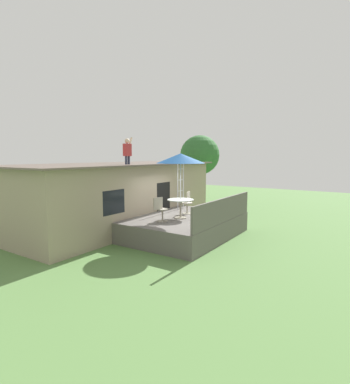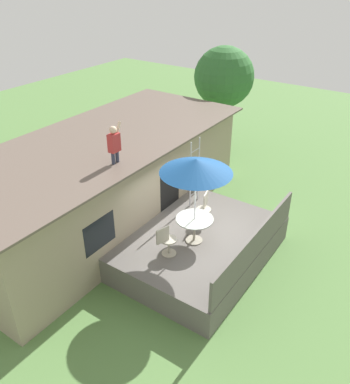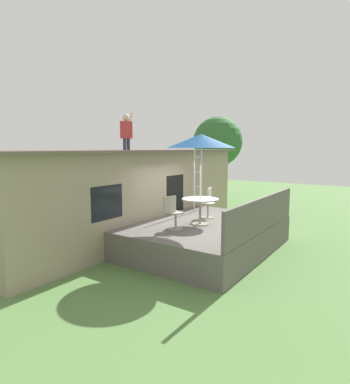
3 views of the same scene
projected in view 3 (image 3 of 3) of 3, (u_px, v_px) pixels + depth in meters
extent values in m
plane|color=#567F42|center=(203.00, 249.00, 9.64)|extent=(40.00, 40.00, 0.00)
cube|color=gray|center=(114.00, 192.00, 11.46)|extent=(10.00, 4.00, 2.84)
cube|color=#66564C|center=(113.00, 151.00, 11.27)|extent=(10.50, 4.50, 0.06)
cube|color=black|center=(107.00, 203.00, 8.48)|extent=(1.10, 0.03, 0.90)
cube|color=black|center=(175.00, 204.00, 11.12)|extent=(1.00, 0.03, 2.00)
cube|color=#605B56|center=(203.00, 236.00, 9.59)|extent=(4.82, 3.63, 0.80)
cube|color=#605B56|center=(263.00, 214.00, 8.49)|extent=(4.72, 0.08, 0.90)
cylinder|color=#A59E8C|center=(200.00, 224.00, 9.29)|extent=(0.48, 0.48, 0.03)
cylinder|color=#A59E8C|center=(200.00, 212.00, 9.24)|extent=(0.07, 0.07, 0.71)
cylinder|color=#999E93|center=(200.00, 199.00, 9.19)|extent=(1.04, 1.04, 0.03)
cylinder|color=silver|center=(200.00, 183.00, 9.13)|extent=(0.04, 0.04, 2.40)
cone|color=#194C8C|center=(201.00, 141.00, 8.98)|extent=(1.90, 1.90, 0.38)
cylinder|color=silver|center=(194.00, 180.00, 10.99)|extent=(0.04, 0.04, 2.20)
cylinder|color=silver|center=(201.00, 179.00, 11.39)|extent=(0.04, 0.04, 2.20)
cylinder|color=silver|center=(198.00, 201.00, 11.29)|extent=(0.48, 0.03, 0.03)
cylinder|color=silver|center=(198.00, 186.00, 11.22)|extent=(0.48, 0.03, 0.03)
cylinder|color=silver|center=(198.00, 172.00, 11.16)|extent=(0.48, 0.03, 0.03)
cylinder|color=silver|center=(198.00, 157.00, 11.09)|extent=(0.48, 0.03, 0.03)
cylinder|color=#33384C|center=(125.00, 144.00, 9.60)|extent=(0.10, 0.10, 0.34)
cylinder|color=#33384C|center=(128.00, 144.00, 9.73)|extent=(0.10, 0.10, 0.34)
cube|color=#B73333|center=(126.00, 130.00, 9.61)|extent=(0.32, 0.20, 0.50)
sphere|color=beige|center=(126.00, 117.00, 9.56)|extent=(0.20, 0.20, 0.20)
cylinder|color=beige|center=(130.00, 120.00, 9.72)|extent=(0.26, 0.08, 0.44)
cylinder|color=#A59E8C|center=(176.00, 229.00, 8.72)|extent=(0.40, 0.40, 0.02)
cylinder|color=#A59E8C|center=(176.00, 221.00, 8.69)|extent=(0.06, 0.06, 0.44)
cylinder|color=#A59E8C|center=(176.00, 213.00, 8.65)|extent=(0.44, 0.44, 0.04)
cube|color=#A59E8C|center=(170.00, 204.00, 8.50)|extent=(0.40, 0.15, 0.44)
cylinder|color=#A59E8C|center=(208.00, 217.00, 10.18)|extent=(0.40, 0.40, 0.02)
cylinder|color=#A59E8C|center=(208.00, 210.00, 10.15)|extent=(0.06, 0.06, 0.44)
cylinder|color=#A59E8C|center=(208.00, 203.00, 10.12)|extent=(0.44, 0.44, 0.04)
cube|color=#A59E8C|center=(210.00, 195.00, 10.28)|extent=(0.40, 0.14, 0.44)
cylinder|color=brown|center=(217.00, 178.00, 17.44)|extent=(0.29, 0.29, 2.77)
sphere|color=#2D662D|center=(218.00, 142.00, 17.19)|extent=(2.59, 2.59, 2.59)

